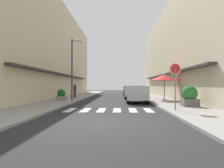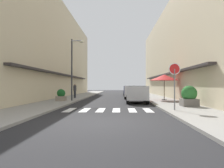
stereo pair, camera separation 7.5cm
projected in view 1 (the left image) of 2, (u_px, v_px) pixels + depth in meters
name	position (u px, v px, depth m)	size (l,w,h in m)	color
ground_plane	(114.00, 98.00, 25.16)	(91.01, 91.01, 0.00)	#232326
sidewalk_left	(74.00, 98.00, 25.31)	(3.07, 57.92, 0.12)	gray
sidewalk_right	(154.00, 98.00, 25.00)	(3.07, 57.92, 0.12)	gray
building_row_left	(44.00, 50.00, 26.55)	(5.50, 39.23, 11.80)	beige
building_row_right	(186.00, 52.00, 25.98)	(5.50, 39.23, 11.12)	beige
crosswalk	(109.00, 110.00, 12.92)	(5.20, 2.20, 0.01)	silver
parked_car_near	(137.00, 92.00, 18.52)	(1.92, 4.21, 1.47)	silver
parked_car_mid	(133.00, 91.00, 24.53)	(1.98, 4.51, 1.47)	silver
parked_car_far	(130.00, 90.00, 31.00)	(1.85, 4.28, 1.47)	navy
round_street_sign	(175.00, 74.00, 11.97)	(0.65, 0.07, 2.63)	slate
street_lamp	(74.00, 63.00, 19.71)	(1.19, 0.28, 5.68)	#38383D
cafe_umbrella	(164.00, 78.00, 20.20)	(2.75, 2.75, 2.42)	#262626
planter_corner	(190.00, 96.00, 14.26)	(1.03, 1.03, 1.37)	slate
planter_midblock	(61.00, 95.00, 19.34)	(0.83, 0.83, 1.06)	gray
pedestrian_walking_near	(75.00, 90.00, 23.96)	(0.34, 0.34, 1.61)	#282B33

